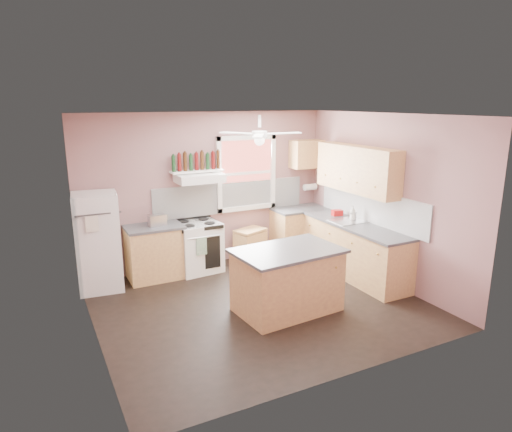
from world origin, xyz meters
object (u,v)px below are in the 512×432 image
toaster (157,220)px  island (287,281)px  refrigerator (98,242)px  stove (198,247)px  cart (250,246)px

toaster → island: 2.45m
refrigerator → toaster: size_ratio=5.47×
stove → island: bearing=-78.8°
refrigerator → island: size_ratio=1.12×
refrigerator → stove: 1.66m
toaster → cart: toaster is taller
toaster → stove: (0.68, 0.01, -0.56)m
stove → toaster: bearing=175.6°
cart → island: size_ratio=0.40×
toaster → island: (1.27, -2.03, -0.56)m
cart → island: (-0.45, -2.08, 0.16)m
refrigerator → stove: refrigerator is taller
stove → island: same height
refrigerator → cart: bearing=8.2°
toaster → cart: (1.72, 0.06, -0.72)m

